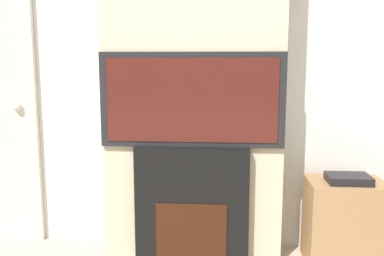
{
  "coord_description": "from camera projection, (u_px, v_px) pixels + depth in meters",
  "views": [
    {
      "loc": [
        0.2,
        -0.94,
        1.31
      ],
      "look_at": [
        0.0,
        1.71,
        0.89
      ],
      "focal_mm": 40.0,
      "sensor_mm": 36.0,
      "label": 1
    }
  ],
  "objects": [
    {
      "name": "wall_back",
      "position": [
        195.0,
        55.0,
        2.93
      ],
      "size": [
        6.0,
        0.06,
        2.7
      ],
      "color": "silver",
      "rests_on": "ground_plane"
    },
    {
      "name": "chimney_breast",
      "position": [
        194.0,
        54.0,
        2.76
      ],
      "size": [
        1.16,
        0.29,
        2.7
      ],
      "color": "beige",
      "rests_on": "ground_plane"
    },
    {
      "name": "media_stand",
      "position": [
        344.0,
        222.0,
        2.74
      ],
      "size": [
        0.47,
        0.35,
        0.61
      ],
      "color": "#997047",
      "rests_on": "ground_plane"
    },
    {
      "name": "television",
      "position": [
        192.0,
        100.0,
        2.66
      ],
      "size": [
        1.15,
        0.07,
        0.59
      ],
      "color": "black",
      "rests_on": "fireplace"
    },
    {
      "name": "fireplace",
      "position": [
        192.0,
        205.0,
        2.77
      ],
      "size": [
        0.73,
        0.15,
        0.77
      ],
      "color": "black",
      "rests_on": "ground_plane"
    }
  ]
}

